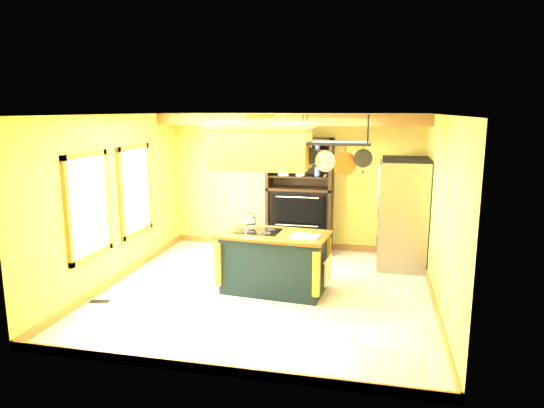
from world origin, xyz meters
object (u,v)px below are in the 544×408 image
at_px(hutch, 300,208).
at_px(range_hood, 261,145).
at_px(refrigerator, 402,216).
at_px(pot_rack, 336,149).
at_px(kitchen_island, 274,262).

bearing_deg(hutch, range_hood, -96.18).
bearing_deg(refrigerator, pot_rack, -122.43).
bearing_deg(range_hood, pot_rack, 0.14).
relative_size(pot_rack, hutch, 0.47).
height_order(kitchen_island, hutch, hutch).
distance_m(kitchen_island, pot_rack, 1.96).
bearing_deg(hutch, pot_rack, -68.69).
distance_m(kitchen_island, refrigerator, 2.62).
bearing_deg(refrigerator, range_hood, -142.35).
xyz_separation_m(kitchen_island, pot_rack, (0.91, 0.00, 1.74)).
height_order(range_hood, hutch, range_hood).
bearing_deg(range_hood, refrigerator, 37.65).
bearing_deg(pot_rack, hutch, 111.31).
height_order(range_hood, pot_rack, same).
height_order(refrigerator, hutch, hutch).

